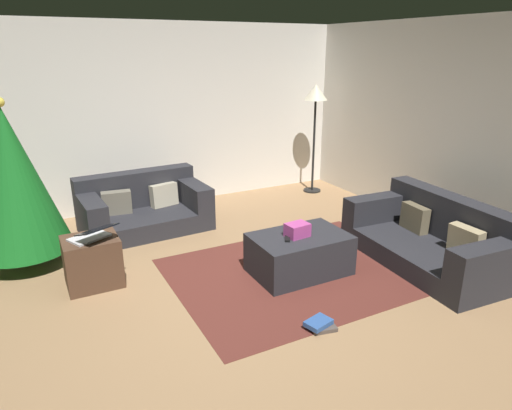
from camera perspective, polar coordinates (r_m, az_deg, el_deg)
name	(u,v)px	position (r m, az deg, el deg)	size (l,w,h in m)	color
ground_plane	(240,300)	(4.37, -2.04, -11.82)	(6.40, 6.40, 0.00)	#93704C
rear_partition	(143,118)	(6.79, -13.94, 10.53)	(6.40, 0.12, 2.60)	silver
corner_partition	(485,135)	(5.91, 26.69, 7.87)	(0.12, 6.40, 2.60)	silver
couch_left	(143,208)	(6.11, -13.97, -0.33)	(1.61, 1.00, 0.70)	#26262B
couch_right	(434,238)	(5.37, 21.32, -3.91)	(1.07, 1.91, 0.71)	#26262B
ottoman	(299,254)	(4.80, 5.43, -6.10)	(0.98, 0.65, 0.42)	#26262B
gift_box	(297,230)	(4.66, 5.18, -3.12)	(0.23, 0.17, 0.14)	#B23F8C
tv_remote	(287,238)	(4.60, 3.95, -4.16)	(0.05, 0.16, 0.02)	black
christmas_tree	(13,181)	(5.34, -28.04, 2.68)	(1.01, 1.01, 1.79)	brown
side_table	(92,262)	(4.81, -19.74, -6.67)	(0.52, 0.44, 0.50)	#4C3323
laptop	(92,235)	(4.64, -19.78, -3.49)	(0.48, 0.49, 0.17)	silver
book_stack	(320,324)	(4.01, 8.02, -14.55)	(0.28, 0.22, 0.08)	#4C423D
corner_lamp	(316,101)	(7.31, 7.46, 12.76)	(0.36, 0.36, 1.71)	black
area_rug	(299,272)	(4.89, 5.36, -8.30)	(2.60, 2.00, 0.01)	#572620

